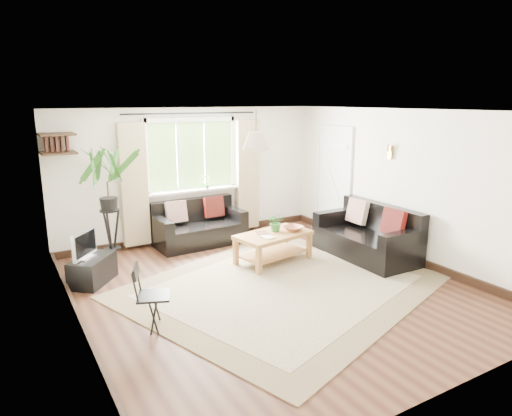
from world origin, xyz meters
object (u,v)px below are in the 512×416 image
coffee_table (273,248)px  palm_stand (109,205)px  sofa_right (366,233)px  folding_chair (154,297)px  tv_stand (93,270)px  sofa_back (200,224)px

coffee_table → palm_stand: size_ratio=0.65×
sofa_right → coffee_table: 1.55m
coffee_table → palm_stand: palm_stand is taller
sofa_right → folding_chair: sofa_right is taller
tv_stand → folding_chair: 1.76m
sofa_back → palm_stand: palm_stand is taller
tv_stand → palm_stand: (0.46, 0.81, 0.72)m
sofa_right → folding_chair: size_ratio=2.29×
palm_stand → folding_chair: 2.59m
sofa_right → tv_stand: (-4.09, 1.13, -0.22)m
sofa_back → tv_stand: 2.22m
coffee_table → folding_chair: (-2.31, -1.14, 0.14)m
tv_stand → sofa_right: bearing=-65.0°
coffee_table → folding_chair: folding_chair is taller
sofa_back → sofa_right: bearing=-46.4°
sofa_back → folding_chair: size_ratio=2.08×
sofa_back → sofa_right: 2.89m
coffee_table → folding_chair: bearing=-153.6°
sofa_right → coffee_table: (-1.44, 0.56, -0.17)m
sofa_back → coffee_table: 1.60m
coffee_table → folding_chair: 2.58m
sofa_back → sofa_right: sofa_right is taller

